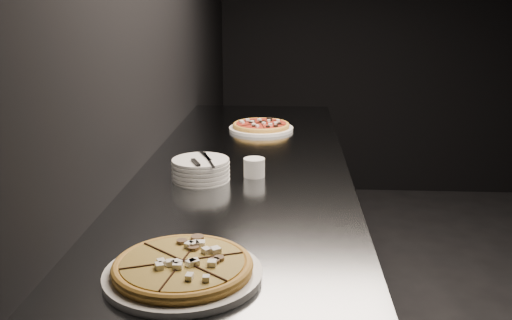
# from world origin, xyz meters

# --- Properties ---
(wall_left) EXTENTS (0.02, 5.00, 2.80)m
(wall_left) POSITION_xyz_m (-2.50, 0.00, 1.40)
(wall_left) COLOR black
(wall_left) RESTS_ON floor
(counter) EXTENTS (0.74, 2.44, 0.92)m
(counter) POSITION_xyz_m (-2.13, 0.00, 0.46)
(counter) COLOR slate
(counter) RESTS_ON floor
(pizza_mushroom) EXTENTS (0.40, 0.40, 0.04)m
(pizza_mushroom) POSITION_xyz_m (-2.20, -0.83, 0.94)
(pizza_mushroom) COLOR white
(pizza_mushroom) RESTS_ON counter
(pizza_tomato) EXTENTS (0.34, 0.34, 0.03)m
(pizza_tomato) POSITION_xyz_m (-2.10, 0.61, 0.94)
(pizza_tomato) COLOR white
(pizza_tomato) RESTS_ON counter
(plate_stack) EXTENTS (0.19, 0.19, 0.07)m
(plate_stack) POSITION_xyz_m (-2.26, -0.14, 0.96)
(plate_stack) COLOR white
(plate_stack) RESTS_ON counter
(cutlery) EXTENTS (0.07, 0.20, 0.01)m
(cutlery) POSITION_xyz_m (-2.26, -0.16, 0.99)
(cutlery) COLOR silver
(cutlery) RESTS_ON plate_stack
(ramekin) EXTENTS (0.07, 0.07, 0.06)m
(ramekin) POSITION_xyz_m (-2.09, -0.10, 0.95)
(ramekin) COLOR silver
(ramekin) RESTS_ON counter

